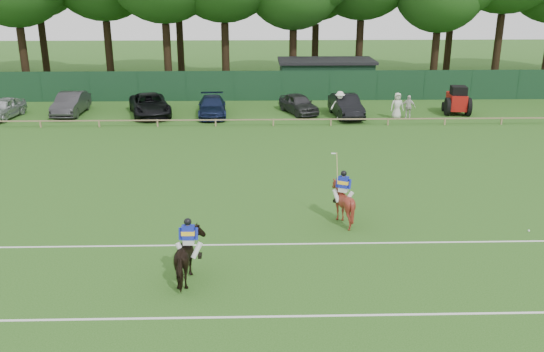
{
  "coord_description": "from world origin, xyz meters",
  "views": [
    {
      "loc": [
        -0.15,
        -20.92,
        9.5
      ],
      "look_at": [
        0.5,
        3.0,
        1.4
      ],
      "focal_mm": 38.0,
      "sensor_mm": 36.0,
      "label": 1
    }
  ],
  "objects_px": {
    "estate_black": "(346,106)",
    "spectator_mid": "(408,107)",
    "suv_black": "(150,105)",
    "spectator_left": "(340,105)",
    "polo_ball": "(529,231)",
    "sedan_silver": "(3,108)",
    "spectator_right": "(397,106)",
    "hatch_grey": "(299,104)",
    "horse_dark": "(189,258)",
    "utility_shed": "(326,76)",
    "horse_chestnut": "(343,203)",
    "tractor": "(457,101)",
    "sedan_navy": "(212,106)",
    "sedan_grey": "(71,104)"
  },
  "relations": [
    {
      "from": "sedan_silver",
      "to": "tractor",
      "type": "height_order",
      "value": "tractor"
    },
    {
      "from": "horse_chestnut",
      "to": "suv_black",
      "type": "height_order",
      "value": "horse_chestnut"
    },
    {
      "from": "sedan_navy",
      "to": "spectator_right",
      "type": "xyz_separation_m",
      "value": [
        13.5,
        -1.3,
        0.24
      ]
    },
    {
      "from": "suv_black",
      "to": "sedan_navy",
      "type": "xyz_separation_m",
      "value": [
        4.66,
        -0.31,
        -0.08
      ]
    },
    {
      "from": "spectator_right",
      "to": "tractor",
      "type": "xyz_separation_m",
      "value": [
        4.85,
        1.43,
        0.06
      ]
    },
    {
      "from": "spectator_mid",
      "to": "spectator_right",
      "type": "height_order",
      "value": "spectator_right"
    },
    {
      "from": "polo_ball",
      "to": "spectator_mid",
      "type": "bearing_deg",
      "value": 89.63
    },
    {
      "from": "utility_shed",
      "to": "tractor",
      "type": "height_order",
      "value": "utility_shed"
    },
    {
      "from": "sedan_navy",
      "to": "spectator_left",
      "type": "distance_m",
      "value": 9.41
    },
    {
      "from": "utility_shed",
      "to": "tractor",
      "type": "bearing_deg",
      "value": -44.17
    },
    {
      "from": "horse_chestnut",
      "to": "spectator_mid",
      "type": "distance_m",
      "value": 20.23
    },
    {
      "from": "polo_ball",
      "to": "utility_shed",
      "type": "bearing_deg",
      "value": 98.89
    },
    {
      "from": "spectator_right",
      "to": "polo_ball",
      "type": "distance_m",
      "value": 20.08
    },
    {
      "from": "estate_black",
      "to": "horse_chestnut",
      "type": "bearing_deg",
      "value": -104.7
    },
    {
      "from": "estate_black",
      "to": "spectator_mid",
      "type": "xyz_separation_m",
      "value": [
        4.39,
        -0.89,
        0.07
      ]
    },
    {
      "from": "polo_ball",
      "to": "hatch_grey",
      "type": "bearing_deg",
      "value": 109.13
    },
    {
      "from": "sedan_navy",
      "to": "spectator_mid",
      "type": "height_order",
      "value": "spectator_mid"
    },
    {
      "from": "spectator_left",
      "to": "utility_shed",
      "type": "xyz_separation_m",
      "value": [
        0.09,
        9.73,
        0.55
      ]
    },
    {
      "from": "utility_shed",
      "to": "tractor",
      "type": "distance_m",
      "value": 12.41
    },
    {
      "from": "sedan_navy",
      "to": "estate_black",
      "type": "relative_size",
      "value": 1.01
    },
    {
      "from": "sedan_navy",
      "to": "estate_black",
      "type": "xyz_separation_m",
      "value": [
        9.9,
        -0.49,
        0.09
      ]
    },
    {
      "from": "suv_black",
      "to": "spectator_mid",
      "type": "distance_m",
      "value": 19.02
    },
    {
      "from": "horse_dark",
      "to": "sedan_silver",
      "type": "relative_size",
      "value": 0.46
    },
    {
      "from": "estate_black",
      "to": "spectator_right",
      "type": "xyz_separation_m",
      "value": [
        3.6,
        -0.82,
        0.15
      ]
    },
    {
      "from": "utility_shed",
      "to": "sedan_silver",
      "type": "bearing_deg",
      "value": -159.75
    },
    {
      "from": "horse_dark",
      "to": "horse_chestnut",
      "type": "relative_size",
      "value": 1.19
    },
    {
      "from": "horse_chestnut",
      "to": "hatch_grey",
      "type": "xyz_separation_m",
      "value": [
        -0.33,
        20.95,
        -0.12
      ]
    },
    {
      "from": "horse_dark",
      "to": "utility_shed",
      "type": "bearing_deg",
      "value": -103.18
    },
    {
      "from": "suv_black",
      "to": "estate_black",
      "type": "bearing_deg",
      "value": -19.6
    },
    {
      "from": "suv_black",
      "to": "spectator_left",
      "type": "xyz_separation_m",
      "value": [
        14.01,
        -1.27,
        0.2
      ]
    },
    {
      "from": "spectator_mid",
      "to": "tractor",
      "type": "height_order",
      "value": "tractor"
    },
    {
      "from": "horse_dark",
      "to": "hatch_grey",
      "type": "distance_m",
      "value": 26.33
    },
    {
      "from": "tractor",
      "to": "hatch_grey",
      "type": "bearing_deg",
      "value": -176.72
    },
    {
      "from": "sedan_grey",
      "to": "spectator_mid",
      "type": "distance_m",
      "value": 25.03
    },
    {
      "from": "estate_black",
      "to": "tractor",
      "type": "bearing_deg",
      "value": -1.62
    },
    {
      "from": "horse_dark",
      "to": "suv_black",
      "type": "bearing_deg",
      "value": -76.49
    },
    {
      "from": "horse_chestnut",
      "to": "tractor",
      "type": "relative_size",
      "value": 0.62
    },
    {
      "from": "sedan_silver",
      "to": "spectator_right",
      "type": "bearing_deg",
      "value": 4.25
    },
    {
      "from": "suv_black",
      "to": "tractor",
      "type": "xyz_separation_m",
      "value": [
        23.0,
        -0.19,
        0.23
      ]
    },
    {
      "from": "horse_dark",
      "to": "utility_shed",
      "type": "height_order",
      "value": "utility_shed"
    },
    {
      "from": "horse_dark",
      "to": "hatch_grey",
      "type": "xyz_separation_m",
      "value": [
        5.44,
        25.76,
        -0.12
      ]
    },
    {
      "from": "spectator_left",
      "to": "polo_ball",
      "type": "relative_size",
      "value": 22.02
    },
    {
      "from": "spectator_mid",
      "to": "hatch_grey",
      "type": "bearing_deg",
      "value": 179.49
    },
    {
      "from": "polo_ball",
      "to": "horse_dark",
      "type": "bearing_deg",
      "value": -164.57
    },
    {
      "from": "spectator_right",
      "to": "utility_shed",
      "type": "height_order",
      "value": "utility_shed"
    },
    {
      "from": "sedan_grey",
      "to": "spectator_mid",
      "type": "height_order",
      "value": "spectator_mid"
    },
    {
      "from": "horse_chestnut",
      "to": "estate_black",
      "type": "height_order",
      "value": "horse_chestnut"
    },
    {
      "from": "spectator_left",
      "to": "spectator_right",
      "type": "height_order",
      "value": "spectator_left"
    },
    {
      "from": "sedan_silver",
      "to": "tractor",
      "type": "bearing_deg",
      "value": 6.97
    },
    {
      "from": "spectator_mid",
      "to": "spectator_right",
      "type": "bearing_deg",
      "value": -170.1
    }
  ]
}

